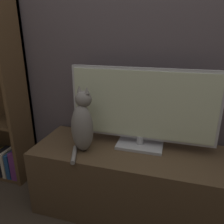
% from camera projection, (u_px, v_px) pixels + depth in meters
% --- Properties ---
extents(wall_back, '(4.80, 0.05, 2.60)m').
position_uv_depth(wall_back, '(160.00, 21.00, 1.42)').
color(wall_back, '#564C51').
rests_on(wall_back, ground_plane).
extents(tv_stand, '(1.55, 0.49, 0.48)m').
position_uv_depth(tv_stand, '(146.00, 183.00, 1.52)').
color(tv_stand, brown).
rests_on(tv_stand, ground_plane).
extents(tv, '(0.96, 0.19, 0.54)m').
position_uv_depth(tv, '(142.00, 108.00, 1.43)').
color(tv, '#B7B7BC').
rests_on(tv, tv_stand).
extents(cat, '(0.17, 0.28, 0.44)m').
position_uv_depth(cat, '(83.00, 124.00, 1.41)').
color(cat, gray).
rests_on(cat, tv_stand).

